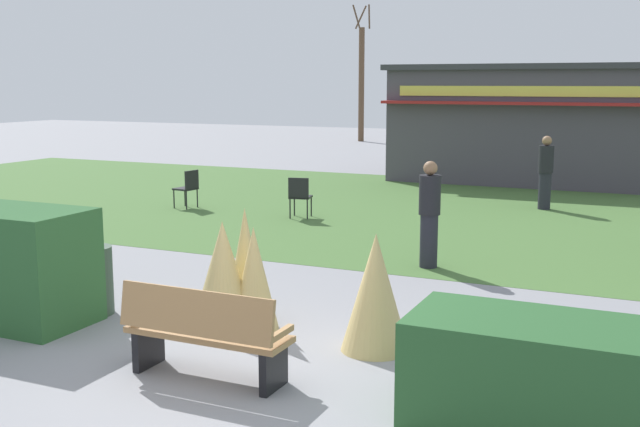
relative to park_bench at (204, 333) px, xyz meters
name	(u,v)px	position (x,y,z in m)	size (l,w,h in m)	color
ground_plane	(226,378)	(0.16, 0.13, -0.48)	(80.00, 80.00, 0.00)	gray
lawn_patch	(476,214)	(0.16, 10.76, -0.48)	(36.00, 12.00, 0.01)	#446B33
park_bench	(204,333)	(0.00, 0.00, 0.00)	(1.70, 0.53, 0.95)	#9E7547
hedge_left	(11,265)	(-3.19, 0.65, 0.22)	(1.96, 1.10, 1.40)	#28562B
hedge_right	(526,373)	(3.04, 0.29, -0.02)	(1.98, 1.10, 0.93)	#28562B
ornamental_grass_behind_left	(254,278)	(-0.35, 1.62, 0.14)	(0.58, 0.58, 1.23)	tan
ornamental_grass_behind_right	(223,275)	(-0.68, 1.47, 0.17)	(0.78, 0.78, 1.30)	tan
ornamental_grass_behind_center	(375,292)	(1.22, 1.51, 0.17)	(0.75, 0.75, 1.30)	tan
ornamental_grass_behind_far	(245,263)	(-0.67, 1.98, 0.21)	(0.53, 0.53, 1.38)	tan
trash_bin	(92,280)	(-2.51, 1.30, -0.05)	(0.52, 0.52, 0.86)	#2D4233
food_kiosk	(543,123)	(0.50, 17.58, 1.23)	(8.60, 4.86, 3.39)	#47424C
cafe_chair_west	(300,194)	(-3.18, 8.64, 0.05)	(0.52, 0.52, 0.89)	black
cafe_chair_east	(188,186)	(-6.11, 8.78, 0.05)	(0.49, 0.49, 0.89)	black
person_strolling	(429,214)	(0.64, 5.47, 0.38)	(0.34, 0.34, 1.69)	#23232D
person_standing	(546,172)	(1.42, 12.06, 0.38)	(0.34, 0.34, 1.69)	#23232D
parked_car_west_slot	(503,141)	(-2.00, 24.31, 0.16)	(4.32, 2.29, 1.20)	navy
tree_left_bg	(361,82)	(-10.06, 29.65, 2.44)	(0.91, 0.96, 6.56)	brown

